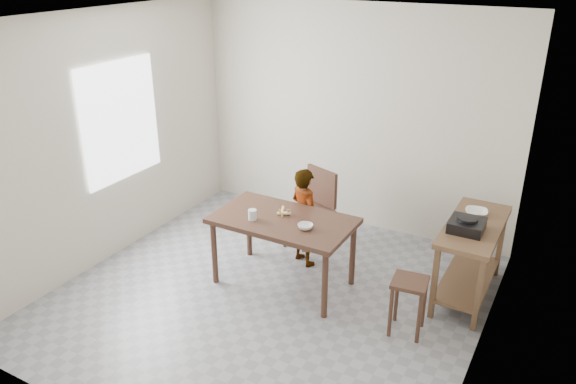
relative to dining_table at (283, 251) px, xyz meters
The scene contains 17 objects.
floor 0.50m from the dining_table, 90.00° to the right, with size 4.00×4.00×0.04m, color gray.
ceiling 2.36m from the dining_table, 90.00° to the right, with size 4.00×4.00×0.04m, color white.
wall_back 1.98m from the dining_table, 90.00° to the left, with size 4.00×0.04×2.70m, color beige.
wall_front 2.52m from the dining_table, 90.00° to the right, with size 4.00×0.04×2.70m, color beige.
wall_left 2.26m from the dining_table, behind, with size 0.04×4.00×2.70m, color beige.
wall_right 2.26m from the dining_table, ahead, with size 0.04×4.00×2.70m, color beige.
window_pane 2.27m from the dining_table, behind, with size 0.02×1.10×1.30m, color white.
dining_table is the anchor object (origin of this frame).
prep_counter 1.86m from the dining_table, 22.15° to the left, with size 0.50×1.20×0.80m, color brown, non-canonical shape.
child 0.52m from the dining_table, 91.36° to the left, with size 0.41×0.27×1.11m, color white.
dining_chair 0.82m from the dining_table, 98.62° to the left, with size 0.45×0.45×0.93m, color #3E251B, non-canonical shape.
stool 1.39m from the dining_table, ahead, with size 0.31×0.31×0.54m, color #3E251B, non-canonical shape.
glass_tumbler 0.53m from the dining_table, 146.54° to the right, with size 0.08×0.08×0.11m, color silver.
small_bowl 0.51m from the dining_table, 17.36° to the right, with size 0.15×0.15×0.05m, color white.
banana 0.41m from the dining_table, 113.84° to the left, with size 0.16×0.11×0.06m, color #EDD25C, non-canonical shape.
serving_bowl 1.97m from the dining_table, 28.45° to the left, with size 0.22×0.22×0.05m, color white.
gas_burner 1.82m from the dining_table, 17.29° to the left, with size 0.31×0.31×0.10m, color black.
Camera 1 is at (2.49, -4.08, 3.22)m, focal length 35.00 mm.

